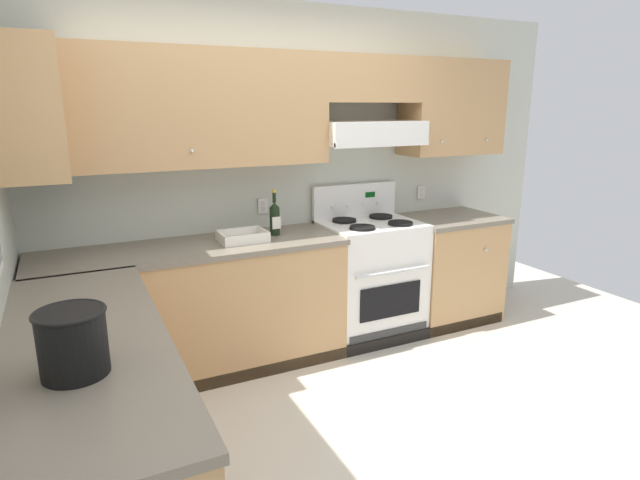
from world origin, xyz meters
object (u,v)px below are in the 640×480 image
stove (370,278)px  bowl (243,238)px  wine_bottle (275,217)px  bucket (73,341)px

stove → bowl: (-1.06, -0.03, 0.46)m
stove → wine_bottle: wine_bottle is taller
bowl → bucket: size_ratio=1.33×
wine_bottle → bucket: 2.10m
wine_bottle → bowl: (-0.26, -0.07, -0.11)m
stove → bowl: size_ratio=3.74×
stove → bucket: stove is taller
stove → bowl: 1.15m
wine_bottle → bowl: bearing=-165.9°
stove → bucket: (-2.16, -1.55, 0.56)m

